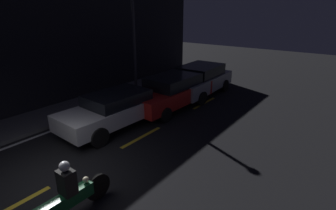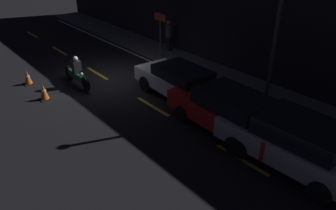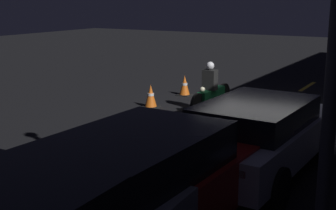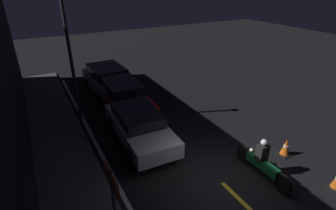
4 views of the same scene
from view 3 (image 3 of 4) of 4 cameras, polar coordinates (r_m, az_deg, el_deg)
name	(u,v)px [view 3 (image 3 of 4)]	position (r m, az deg, el deg)	size (l,w,h in m)	color
ground_plane	(253,120)	(12.24, 10.30, -1.84)	(56.00, 56.00, 0.00)	black
lane_dash_a	(334,70)	(21.74, 19.57, 4.03)	(2.00, 0.14, 0.01)	gold
lane_dash_b	(308,86)	(17.39, 16.64, 2.19)	(2.00, 0.14, 0.01)	gold
lane_dash_c	(266,112)	(13.15, 11.82, -0.86)	(2.00, 0.14, 0.01)	gold
lane_dash_d	(189,160)	(9.16, 2.58, -6.65)	(2.00, 0.14, 0.01)	gold
sedan_white	(258,134)	(8.36, 10.97, -3.47)	(4.29, 1.98, 1.35)	silver
taxi_red	(142,184)	(5.97, -3.13, -9.61)	(4.54, 2.03, 1.48)	red
motorcycle	(211,91)	(12.92, 5.29, 1.68)	(2.34, 0.36, 1.40)	black
traffic_cone_near	(185,86)	(15.08, 2.04, 2.37)	(0.43, 0.43, 0.65)	black
traffic_cone_mid	(151,96)	(13.41, -2.12, 1.07)	(0.44, 0.44, 0.66)	black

